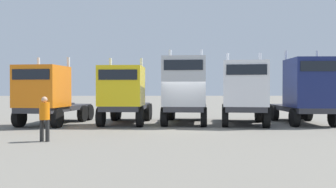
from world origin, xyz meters
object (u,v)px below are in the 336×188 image
object	(u,v)px
semi_truck_yellow	(124,94)
semi_truck_silver	(185,90)
semi_truck_orange	(48,95)
semi_truck_white	(244,92)
visitor_in_hivis	(45,115)
semi_truck_navy	(307,91)

from	to	relation	value
semi_truck_yellow	semi_truck_silver	xyz separation A→B (m)	(3.61, -0.07, 0.25)
semi_truck_orange	semi_truck_white	size ratio (longest dim) A/B	1.04
semi_truck_yellow	semi_truck_silver	distance (m)	3.62
semi_truck_orange	visitor_in_hivis	size ratio (longest dim) A/B	3.50
semi_truck_yellow	visitor_in_hivis	distance (m)	7.07
semi_truck_orange	semi_truck_silver	size ratio (longest dim) A/B	0.94
semi_truck_white	semi_truck_silver	bearing A→B (deg)	-88.94
semi_truck_white	semi_truck_yellow	bearing A→B (deg)	-85.08
semi_truck_silver	semi_truck_navy	xyz separation A→B (m)	(7.16, -0.22, -0.03)
semi_truck_white	semi_truck_navy	world-z (taller)	semi_truck_navy
semi_truck_white	visitor_in_hivis	bearing A→B (deg)	-47.69
semi_truck_orange	semi_truck_navy	size ratio (longest dim) A/B	1.00
semi_truck_white	semi_truck_orange	bearing A→B (deg)	-81.26
semi_truck_yellow	visitor_in_hivis	size ratio (longest dim) A/B	3.50
semi_truck_silver	semi_truck_yellow	bearing A→B (deg)	-84.73
semi_truck_yellow	semi_truck_silver	bearing A→B (deg)	92.36
semi_truck_orange	semi_truck_navy	xyz separation A→B (m)	(15.13, 0.10, 0.22)
semi_truck_silver	semi_truck_navy	size ratio (longest dim) A/B	1.06
semi_truck_orange	semi_truck_white	bearing A→B (deg)	97.68
semi_truck_yellow	semi_truck_white	xyz separation A→B (m)	(7.01, -0.59, 0.11)
semi_truck_white	visitor_in_hivis	size ratio (longest dim) A/B	3.37
semi_truck_silver	semi_truck_navy	distance (m)	7.16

